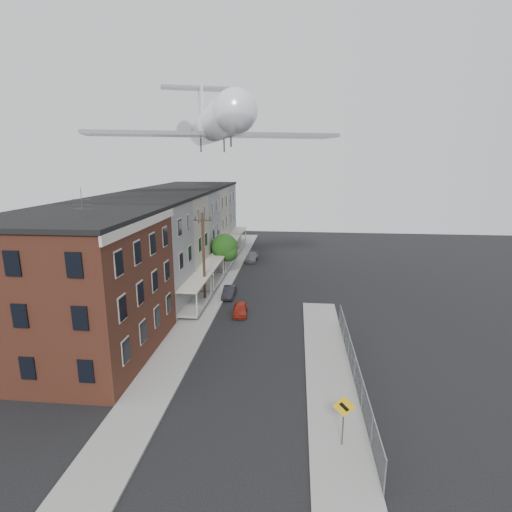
{
  "coord_description": "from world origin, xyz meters",
  "views": [
    {
      "loc": [
        3.08,
        -18.3,
        13.77
      ],
      "look_at": [
        0.55,
        6.79,
        7.71
      ],
      "focal_mm": 28.0,
      "sensor_mm": 36.0,
      "label": 1
    }
  ],
  "objects_px": {
    "warning_sign": "(344,413)",
    "car_near": "(240,309)",
    "utility_pole": "(204,258)",
    "street_tree": "(225,248)",
    "car_mid": "(229,292)",
    "car_far": "(252,257)",
    "airplane": "(213,125)"
  },
  "relations": [
    {
      "from": "street_tree",
      "to": "airplane",
      "type": "bearing_deg",
      "value": -99.24
    },
    {
      "from": "utility_pole",
      "to": "street_tree",
      "type": "bearing_deg",
      "value": 88.11
    },
    {
      "from": "warning_sign",
      "to": "car_mid",
      "type": "distance_m",
      "value": 23.28
    },
    {
      "from": "warning_sign",
      "to": "car_mid",
      "type": "relative_size",
      "value": 0.84
    },
    {
      "from": "utility_pole",
      "to": "airplane",
      "type": "bearing_deg",
      "value": 91.78
    },
    {
      "from": "car_far",
      "to": "car_near",
      "type": "bearing_deg",
      "value": -84.61
    },
    {
      "from": "utility_pole",
      "to": "street_tree",
      "type": "xyz_separation_m",
      "value": [
        0.33,
        9.92,
        -1.22
      ]
    },
    {
      "from": "utility_pole",
      "to": "street_tree",
      "type": "height_order",
      "value": "utility_pole"
    },
    {
      "from": "car_near",
      "to": "car_far",
      "type": "xyz_separation_m",
      "value": [
        -1.13,
        19.93,
        0.01
      ]
    },
    {
      "from": "utility_pole",
      "to": "car_mid",
      "type": "bearing_deg",
      "value": 49.22
    },
    {
      "from": "warning_sign",
      "to": "car_near",
      "type": "bearing_deg",
      "value": 113.89
    },
    {
      "from": "car_far",
      "to": "airplane",
      "type": "bearing_deg",
      "value": -102.55
    },
    {
      "from": "car_near",
      "to": "airplane",
      "type": "height_order",
      "value": "airplane"
    },
    {
      "from": "utility_pole",
      "to": "airplane",
      "type": "height_order",
      "value": "airplane"
    },
    {
      "from": "car_mid",
      "to": "car_near",
      "type": "bearing_deg",
      "value": -70.11
    },
    {
      "from": "warning_sign",
      "to": "airplane",
      "type": "xyz_separation_m",
      "value": [
        -11.41,
        25.67,
        15.45
      ]
    },
    {
      "from": "car_far",
      "to": "utility_pole",
      "type": "bearing_deg",
      "value": -96.48
    },
    {
      "from": "warning_sign",
      "to": "car_far",
      "type": "relative_size",
      "value": 0.74
    },
    {
      "from": "car_far",
      "to": "airplane",
      "type": "relative_size",
      "value": 0.13
    },
    {
      "from": "warning_sign",
      "to": "airplane",
      "type": "relative_size",
      "value": 0.1
    },
    {
      "from": "street_tree",
      "to": "car_mid",
      "type": "height_order",
      "value": "street_tree"
    },
    {
      "from": "utility_pole",
      "to": "car_near",
      "type": "distance_m",
      "value": 6.08
    },
    {
      "from": "street_tree",
      "to": "airplane",
      "type": "distance_m",
      "value": 14.27
    },
    {
      "from": "car_mid",
      "to": "warning_sign",
      "type": "bearing_deg",
      "value": -68.0
    },
    {
      "from": "warning_sign",
      "to": "car_near",
      "type": "distance_m",
      "value": 18.32
    },
    {
      "from": "street_tree",
      "to": "car_far",
      "type": "bearing_deg",
      "value": 73.04
    },
    {
      "from": "street_tree",
      "to": "car_mid",
      "type": "xyz_separation_m",
      "value": [
        1.67,
        -7.61,
        -2.9
      ]
    },
    {
      "from": "car_near",
      "to": "car_mid",
      "type": "xyz_separation_m",
      "value": [
        -1.8,
        4.64,
        0.02
      ]
    },
    {
      "from": "warning_sign",
      "to": "car_near",
      "type": "relative_size",
      "value": 0.89
    },
    {
      "from": "warning_sign",
      "to": "utility_pole",
      "type": "xyz_separation_m",
      "value": [
        -11.2,
        19.03,
        2.79
      ]
    },
    {
      "from": "airplane",
      "to": "car_far",
      "type": "bearing_deg",
      "value": 75.3
    },
    {
      "from": "warning_sign",
      "to": "street_tree",
      "type": "relative_size",
      "value": 0.54
    }
  ]
}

